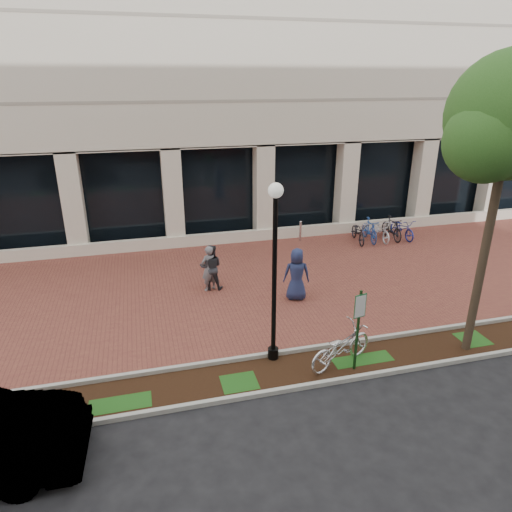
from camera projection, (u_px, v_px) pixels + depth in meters
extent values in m
plane|color=black|center=(246.00, 285.00, 16.23)|extent=(120.00, 120.00, 0.00)
cube|color=brown|center=(246.00, 285.00, 16.22)|extent=(40.00, 9.00, 0.01)
cube|color=black|center=(294.00, 370.00, 11.50)|extent=(40.00, 1.50, 0.01)
cube|color=#A4A49B|center=(285.00, 352.00, 12.15)|extent=(40.00, 0.12, 0.12)
cube|color=#A4A49B|center=(304.00, 386.00, 10.80)|extent=(40.00, 0.12, 0.12)
cube|color=beige|center=(194.00, 6.00, 21.99)|extent=(40.00, 12.00, 11.80)
cube|color=black|center=(216.00, 191.00, 20.50)|extent=(40.00, 0.15, 4.20)
cube|color=beige|center=(222.00, 238.00, 20.19)|extent=(40.00, 0.25, 0.50)
cube|color=beige|center=(219.00, 195.00, 19.87)|extent=(0.80, 0.80, 4.20)
cube|color=#153B17|center=(357.00, 331.00, 11.14)|extent=(0.05, 0.05, 2.20)
cube|color=#18602E|center=(360.00, 306.00, 10.86)|extent=(0.34, 0.02, 0.62)
cube|color=silver|center=(361.00, 306.00, 10.85)|extent=(0.30, 0.01, 0.56)
cylinder|color=black|center=(273.00, 353.00, 11.94)|extent=(0.28, 0.28, 0.30)
cylinder|color=black|center=(274.00, 283.00, 11.20)|extent=(0.12, 0.12, 4.35)
sphere|color=silver|center=(276.00, 190.00, 10.36)|extent=(0.36, 0.36, 0.36)
cylinder|color=#4B3A2B|center=(481.00, 270.00, 11.58)|extent=(0.22, 0.22, 4.65)
sphere|color=#1F4C18|center=(511.00, 115.00, 10.20)|extent=(2.89, 2.89, 2.89)
sphere|color=#1F4C18|center=(487.00, 141.00, 10.02)|extent=(1.88, 1.88, 1.88)
imported|color=silver|center=(341.00, 346.00, 11.55)|extent=(2.15, 1.42, 1.07)
imported|color=slate|center=(209.00, 269.00, 15.54)|extent=(0.70, 0.60, 1.62)
imported|color=#2A2A2F|center=(211.00, 267.00, 15.65)|extent=(0.91, 0.78, 1.61)
imported|color=#1F284E|center=(297.00, 274.00, 14.89)|extent=(0.98, 0.76, 1.77)
cylinder|color=silver|center=(300.00, 232.00, 20.43)|extent=(0.11, 0.11, 0.84)
sphere|color=silver|center=(301.00, 222.00, 20.26)|extent=(0.12, 0.12, 0.12)
imported|color=black|center=(358.00, 232.00, 20.27)|extent=(0.91, 1.85, 0.93)
imported|color=#224A9C|center=(370.00, 230.00, 20.38)|extent=(0.68, 1.77, 1.04)
imported|color=silver|center=(381.00, 230.00, 20.53)|extent=(0.73, 1.81, 0.93)
imported|color=black|center=(392.00, 228.00, 20.64)|extent=(0.51, 1.73, 1.04)
imported|color=navy|center=(402.00, 228.00, 20.79)|extent=(0.69, 1.80, 0.93)
cylinder|color=silver|center=(381.00, 232.00, 20.55)|extent=(0.04, 0.04, 0.80)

